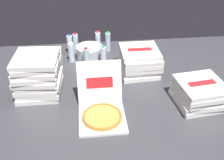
{
  "coord_description": "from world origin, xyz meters",
  "views": [
    {
      "loc": [
        -0.27,
        -1.88,
        1.48
      ],
      "look_at": [
        -0.05,
        0.1,
        0.14
      ],
      "focal_mm": 42.15,
      "sensor_mm": 36.0,
      "label": 1
    }
  ],
  "objects_px": {
    "ice_bucket": "(90,52)",
    "water_bottle_1": "(70,44)",
    "pizza_stack_center_near": "(38,75)",
    "water_bottle_2": "(98,41)",
    "pizza_stack_right_mid": "(199,93)",
    "pizza_stack_left_far": "(140,61)",
    "water_bottle_6": "(108,42)",
    "pizza_stack_right_near": "(43,60)",
    "water_bottle_3": "(86,58)",
    "water_bottle_5": "(76,43)",
    "water_bottle_4": "(103,56)",
    "open_pizza_box": "(101,107)",
    "water_bottle_0": "(71,52)"
  },
  "relations": [
    {
      "from": "pizza_stack_center_near",
      "to": "water_bottle_1",
      "type": "xyz_separation_m",
      "value": [
        0.26,
        0.76,
        -0.08
      ]
    },
    {
      "from": "pizza_stack_left_far",
      "to": "water_bottle_1",
      "type": "height_order",
      "value": "pizza_stack_left_far"
    },
    {
      "from": "pizza_stack_right_mid",
      "to": "ice_bucket",
      "type": "relative_size",
      "value": 1.46
    },
    {
      "from": "open_pizza_box",
      "to": "water_bottle_5",
      "type": "xyz_separation_m",
      "value": [
        -0.22,
        1.16,
        0.04
      ]
    },
    {
      "from": "water_bottle_6",
      "to": "ice_bucket",
      "type": "bearing_deg",
      "value": -142.02
    },
    {
      "from": "open_pizza_box",
      "to": "ice_bucket",
      "type": "relative_size",
      "value": 1.7
    },
    {
      "from": "water_bottle_6",
      "to": "open_pizza_box",
      "type": "bearing_deg",
      "value": -97.97
    },
    {
      "from": "pizza_stack_center_near",
      "to": "water_bottle_2",
      "type": "relative_size",
      "value": 1.77
    },
    {
      "from": "water_bottle_1",
      "to": "water_bottle_6",
      "type": "xyz_separation_m",
      "value": [
        0.45,
        0.03,
        0.0
      ]
    },
    {
      "from": "water_bottle_4",
      "to": "water_bottle_1",
      "type": "bearing_deg",
      "value": 138.36
    },
    {
      "from": "open_pizza_box",
      "to": "water_bottle_6",
      "type": "xyz_separation_m",
      "value": [
        0.16,
        1.16,
        0.04
      ]
    },
    {
      "from": "pizza_stack_right_near",
      "to": "pizza_stack_center_near",
      "type": "xyz_separation_m",
      "value": [
        0.03,
        -0.51,
        0.13
      ]
    },
    {
      "from": "pizza_stack_right_near",
      "to": "open_pizza_box",
      "type": "bearing_deg",
      "value": -56.92
    },
    {
      "from": "open_pizza_box",
      "to": "pizza_stack_center_near",
      "type": "relative_size",
      "value": 1.21
    },
    {
      "from": "water_bottle_2",
      "to": "water_bottle_6",
      "type": "distance_m",
      "value": 0.12
    },
    {
      "from": "water_bottle_3",
      "to": "water_bottle_4",
      "type": "relative_size",
      "value": 1.0
    },
    {
      "from": "water_bottle_3",
      "to": "water_bottle_5",
      "type": "xyz_separation_m",
      "value": [
        -0.12,
        0.38,
        0.0
      ]
    },
    {
      "from": "pizza_stack_right_near",
      "to": "pizza_stack_center_near",
      "type": "bearing_deg",
      "value": -86.98
    },
    {
      "from": "ice_bucket",
      "to": "water_bottle_2",
      "type": "relative_size",
      "value": 1.26
    },
    {
      "from": "water_bottle_3",
      "to": "water_bottle_6",
      "type": "relative_size",
      "value": 1.0
    },
    {
      "from": "pizza_stack_right_near",
      "to": "pizza_stack_right_mid",
      "type": "bearing_deg",
      "value": -29.61
    },
    {
      "from": "pizza_stack_right_near",
      "to": "water_bottle_4",
      "type": "xyz_separation_m",
      "value": [
        0.65,
        -0.07,
        0.05
      ]
    },
    {
      "from": "pizza_stack_left_far",
      "to": "water_bottle_5",
      "type": "bearing_deg",
      "value": 141.17
    },
    {
      "from": "water_bottle_0",
      "to": "water_bottle_2",
      "type": "distance_m",
      "value": 0.41
    },
    {
      "from": "water_bottle_3",
      "to": "water_bottle_0",
      "type": "bearing_deg",
      "value": 137.03
    },
    {
      "from": "water_bottle_3",
      "to": "water_bottle_5",
      "type": "relative_size",
      "value": 1.0
    },
    {
      "from": "ice_bucket",
      "to": "water_bottle_4",
      "type": "bearing_deg",
      "value": -51.4
    },
    {
      "from": "pizza_stack_left_far",
      "to": "water_bottle_2",
      "type": "xyz_separation_m",
      "value": [
        -0.4,
        0.56,
        -0.01
      ]
    },
    {
      "from": "water_bottle_0",
      "to": "water_bottle_5",
      "type": "bearing_deg",
      "value": 78.56
    },
    {
      "from": "pizza_stack_center_near",
      "to": "water_bottle_5",
      "type": "height_order",
      "value": "pizza_stack_center_near"
    },
    {
      "from": "water_bottle_3",
      "to": "water_bottle_1",
      "type": "bearing_deg",
      "value": 117.73
    },
    {
      "from": "ice_bucket",
      "to": "water_bottle_1",
      "type": "xyz_separation_m",
      "value": [
        -0.22,
        0.15,
        0.04
      ]
    },
    {
      "from": "water_bottle_4",
      "to": "water_bottle_5",
      "type": "bearing_deg",
      "value": 129.94
    },
    {
      "from": "water_bottle_1",
      "to": "water_bottle_5",
      "type": "distance_m",
      "value": 0.07
    },
    {
      "from": "open_pizza_box",
      "to": "water_bottle_1",
      "type": "relative_size",
      "value": 2.14
    },
    {
      "from": "ice_bucket",
      "to": "water_bottle_1",
      "type": "bearing_deg",
      "value": 146.69
    },
    {
      "from": "pizza_stack_right_near",
      "to": "ice_bucket",
      "type": "bearing_deg",
      "value": 12.0
    },
    {
      "from": "pizza_stack_left_far",
      "to": "water_bottle_1",
      "type": "xyz_separation_m",
      "value": [
        -0.73,
        0.5,
        -0.01
      ]
    },
    {
      "from": "ice_bucket",
      "to": "water_bottle_0",
      "type": "distance_m",
      "value": 0.21
    },
    {
      "from": "pizza_stack_right_mid",
      "to": "ice_bucket",
      "type": "distance_m",
      "value": 1.3
    },
    {
      "from": "ice_bucket",
      "to": "water_bottle_6",
      "type": "distance_m",
      "value": 0.29
    },
    {
      "from": "water_bottle_4",
      "to": "pizza_stack_left_far",
      "type": "bearing_deg",
      "value": -25.8
    },
    {
      "from": "pizza_stack_center_near",
      "to": "open_pizza_box",
      "type": "bearing_deg",
      "value": -34.28
    },
    {
      "from": "water_bottle_1",
      "to": "water_bottle_5",
      "type": "height_order",
      "value": "same"
    },
    {
      "from": "water_bottle_5",
      "to": "water_bottle_6",
      "type": "relative_size",
      "value": 1.0
    },
    {
      "from": "pizza_stack_right_near",
      "to": "water_bottle_5",
      "type": "relative_size",
      "value": 1.67
    },
    {
      "from": "water_bottle_1",
      "to": "water_bottle_4",
      "type": "relative_size",
      "value": 1.0
    },
    {
      "from": "pizza_stack_center_near",
      "to": "water_bottle_3",
      "type": "height_order",
      "value": "pizza_stack_center_near"
    },
    {
      "from": "water_bottle_0",
      "to": "water_bottle_5",
      "type": "relative_size",
      "value": 1.0
    },
    {
      "from": "water_bottle_6",
      "to": "pizza_stack_right_near",
      "type": "bearing_deg",
      "value": -158.89
    }
  ]
}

